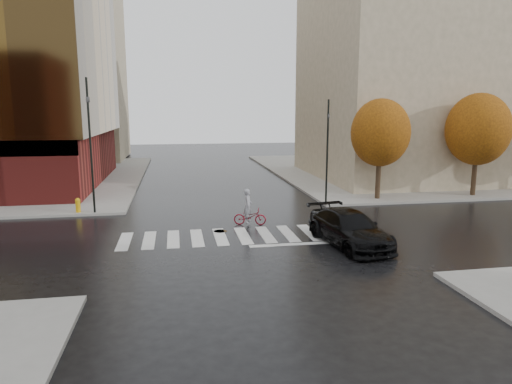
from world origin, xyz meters
TOP-DOWN VIEW (x-y plane):
  - ground at (0.00, 0.00)m, footprint 120.00×120.00m
  - sidewalk_ne at (21.00, 21.00)m, footprint 30.00×30.00m
  - crosswalk at (0.00, 0.50)m, footprint 12.00×3.00m
  - building_ne_tan at (17.00, 17.00)m, footprint 16.00×16.00m
  - building_nw_far at (-16.00, 37.00)m, footprint 14.00×12.00m
  - tree_ne_a at (10.00, 7.40)m, footprint 3.80×3.80m
  - tree_ne_b at (17.00, 7.40)m, footprint 4.20×4.20m
  - sedan at (4.42, -1.80)m, footprint 2.87×5.48m
  - cyclist at (0.61, 2.50)m, footprint 1.77×0.99m
  - traffic_light_nw at (-7.73, 6.30)m, footprint 0.23×0.21m
  - traffic_light_ne at (6.30, 6.95)m, footprint 0.15×0.18m
  - fire_hydrant at (-8.66, 6.50)m, footprint 0.30×0.30m
  - manhole at (-1.01, 1.48)m, footprint 0.86×0.86m

SIDE VIEW (x-z plane):
  - ground at x=0.00m, z-range 0.00..0.00m
  - crosswalk at x=0.00m, z-range 0.00..0.01m
  - manhole at x=-1.01m, z-range 0.00..0.01m
  - sidewalk_ne at x=21.00m, z-range 0.00..0.15m
  - fire_hydrant at x=-8.66m, z-range 0.19..1.02m
  - cyclist at x=0.61m, z-range -0.30..1.61m
  - sedan at x=4.42m, z-range 0.00..1.52m
  - traffic_light_ne at x=6.30m, z-range 0.51..6.91m
  - tree_ne_a at x=10.00m, z-range 1.20..7.71m
  - traffic_light_nw at x=-7.73m, z-range 0.70..8.22m
  - tree_ne_b at x=17.00m, z-range 1.17..8.07m
  - building_ne_tan at x=17.00m, z-range 0.15..18.15m
  - building_nw_far at x=-16.00m, z-range 0.15..20.15m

